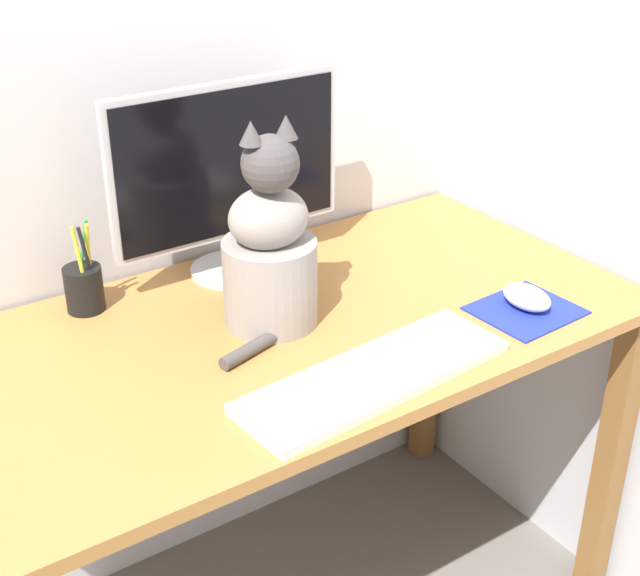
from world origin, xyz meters
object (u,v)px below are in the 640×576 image
keyboard (375,375)px  pen_cup (84,287)px  cat (270,251)px  computer_mouse_right (527,297)px  monitor (228,174)px

keyboard → pen_cup: pen_cup is taller
keyboard → cat: bearing=93.6°
keyboard → cat: cat is taller
pen_cup → keyboard: bearing=-58.8°
pen_cup → computer_mouse_right: bearing=-33.8°
keyboard → computer_mouse_right: size_ratio=4.79×
monitor → pen_cup: size_ratio=2.76×
monitor → computer_mouse_right: (0.38, -0.44, -0.18)m
keyboard → pen_cup: (-0.30, 0.49, 0.03)m
keyboard → computer_mouse_right: bearing=0.8°
computer_mouse_right → keyboard: bearing=-174.5°
pen_cup → monitor: bearing=-3.1°
monitor → cat: size_ratio=1.27×
monitor → pen_cup: (-0.30, 0.02, -0.16)m
monitor → pen_cup: monitor is taller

